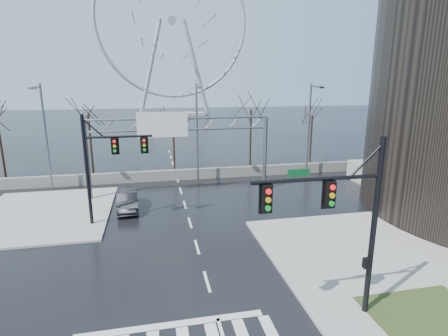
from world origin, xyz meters
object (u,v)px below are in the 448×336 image
object	(u,v)px
signal_mast_near	(346,214)
sign_gantry	(176,139)
car	(127,200)
signal_mast_far	(103,160)
ferris_wheel	(172,27)

from	to	relation	value
signal_mast_near	sign_gantry	xyz separation A→B (m)	(-5.52, 19.00, 0.31)
signal_mast_near	car	world-z (taller)	signal_mast_near
signal_mast_far	car	bearing A→B (deg)	67.29
signal_mast_near	sign_gantry	world-z (taller)	signal_mast_near
signal_mast_near	ferris_wheel	bearing A→B (deg)	90.08
sign_gantry	car	xyz separation A→B (m)	(-4.28, -3.10, -4.42)
signal_mast_near	signal_mast_far	distance (m)	17.03
signal_mast_near	ferris_wheel	distance (m)	101.29
car	signal_mast_far	bearing A→B (deg)	-116.72
sign_gantry	ferris_wheel	distance (m)	82.91
signal_mast_far	car	size ratio (longest dim) A/B	1.74
signal_mast_far	ferris_wheel	distance (m)	89.30
ferris_wheel	car	bearing A→B (deg)	-96.62
sign_gantry	ferris_wheel	bearing A→B (deg)	86.16
signal_mast_near	sign_gantry	size ratio (longest dim) A/B	0.49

